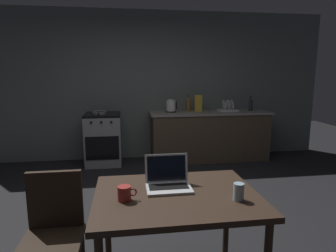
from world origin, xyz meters
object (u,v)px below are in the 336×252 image
object	(u,v)px
chair	(54,228)
dish_rack	(228,108)
bottle	(251,104)
coffee_mug	(125,193)
cereal_box	(198,103)
drinking_glass	(239,192)
laptop	(168,182)
electric_kettle	(171,106)
frying_pan	(99,112)
dining_table	(177,204)
bottle_b	(188,104)
stove_oven	(103,139)

from	to	relation	value
chair	dish_rack	size ratio (longest dim) A/B	2.62
bottle	coffee_mug	size ratio (longest dim) A/B	2.16
cereal_box	drinking_glass	bearing A→B (deg)	-99.75
laptop	coffee_mug	xyz separation A→B (m)	(-0.31, -0.17, 0.00)
coffee_mug	drinking_glass	world-z (taller)	drinking_glass
electric_kettle	frying_pan	world-z (taller)	electric_kettle
dining_table	frying_pan	size ratio (longest dim) A/B	2.68
dining_table	laptop	bearing A→B (deg)	110.00
dining_table	bottle_b	bearing A→B (deg)	76.36
chair	bottle_b	world-z (taller)	bottle_b
bottle	coffee_mug	xyz separation A→B (m)	(-2.28, -3.21, -0.22)
bottle	drinking_glass	bearing A→B (deg)	-114.90
chair	bottle	size ratio (longest dim) A/B	3.26
drinking_glass	cereal_box	size ratio (longest dim) A/B	0.39
bottle	bottle_b	world-z (taller)	bottle_b
stove_oven	bottle	xyz separation A→B (m)	(2.64, -0.05, 0.57)
frying_pan	cereal_box	world-z (taller)	cereal_box
stove_oven	dish_rack	world-z (taller)	dish_rack
chair	cereal_box	bearing A→B (deg)	48.56
electric_kettle	bottle	xyz separation A→B (m)	(1.46, -0.05, 0.02)
dining_table	coffee_mug	bearing A→B (deg)	-171.06
chair	dish_rack	world-z (taller)	dish_rack
chair	laptop	size ratio (longest dim) A/B	2.79
stove_oven	laptop	xyz separation A→B (m)	(0.68, -3.09, 0.36)
frying_pan	bottle_b	xyz separation A→B (m)	(1.57, 0.11, 0.11)
coffee_mug	dish_rack	xyz separation A→B (m)	(1.87, 3.26, 0.13)
dining_table	electric_kettle	distance (m)	3.26
laptop	bottle	distance (m)	3.62
laptop	cereal_box	bearing A→B (deg)	75.03
electric_kettle	laptop	bearing A→B (deg)	-99.33
electric_kettle	cereal_box	size ratio (longest dim) A/B	0.77
dining_table	electric_kettle	size ratio (longest dim) A/B	4.97
stove_oven	dining_table	distance (m)	3.29
bottle	cereal_box	world-z (taller)	cereal_box
stove_oven	cereal_box	distance (m)	1.79
dining_table	coffee_mug	size ratio (longest dim) A/B	8.87
laptop	electric_kettle	world-z (taller)	electric_kettle
cereal_box	bottle_b	bearing A→B (deg)	160.20
stove_oven	coffee_mug	world-z (taller)	stove_oven
stove_oven	dining_table	bearing A→B (deg)	-77.29
chair	coffee_mug	bearing A→B (deg)	-27.94
drinking_glass	cereal_box	distance (m)	3.44
dish_rack	dining_table	bearing A→B (deg)	-115.23
coffee_mug	laptop	bearing A→B (deg)	29.01
laptop	dish_rack	size ratio (longest dim) A/B	0.94
dining_table	bottle_b	world-z (taller)	bottle_b
chair	electric_kettle	world-z (taller)	electric_kettle
stove_oven	bottle	distance (m)	2.71
bottle_b	frying_pan	bearing A→B (deg)	-176.03
laptop	bottle_b	bearing A→B (deg)	78.12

